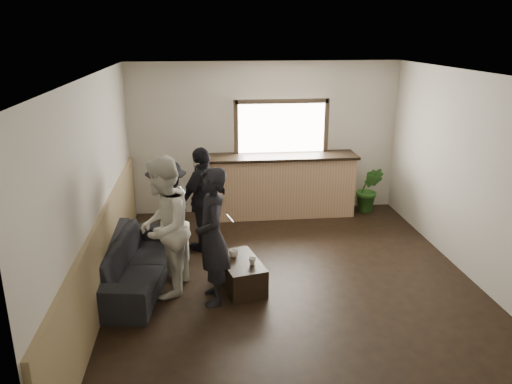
{
  "coord_description": "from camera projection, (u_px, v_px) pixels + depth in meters",
  "views": [
    {
      "loc": [
        -1.19,
        -6.06,
        3.31
      ],
      "look_at": [
        -0.46,
        0.4,
        1.2
      ],
      "focal_mm": 35.0,
      "sensor_mm": 36.0,
      "label": 1
    }
  ],
  "objects": [
    {
      "name": "ground",
      "position": [
        292.0,
        283.0,
        6.87
      ],
      "size": [
        5.0,
        6.0,
        0.01
      ],
      "primitive_type": "cube",
      "color": "black"
    },
    {
      "name": "room_shell",
      "position": [
        238.0,
        183.0,
        6.34
      ],
      "size": [
        5.01,
        6.01,
        2.8
      ],
      "color": "silver",
      "rests_on": "ground"
    },
    {
      "name": "bar_counter",
      "position": [
        283.0,
        181.0,
        9.26
      ],
      "size": [
        2.7,
        0.68,
        2.13
      ],
      "color": "tan",
      "rests_on": "ground"
    },
    {
      "name": "sofa",
      "position": [
        134.0,
        261.0,
        6.78
      ],
      "size": [
        1.16,
        2.3,
        0.64
      ],
      "primitive_type": "imported",
      "rotation": [
        0.0,
        0.0,
        1.43
      ],
      "color": "black",
      "rests_on": "ground"
    },
    {
      "name": "coffee_table",
      "position": [
        241.0,
        273.0,
        6.72
      ],
      "size": [
        0.66,
        0.95,
        0.38
      ],
      "primitive_type": "cube",
      "rotation": [
        0.0,
        0.0,
        0.23
      ],
      "color": "black",
      "rests_on": "ground"
    },
    {
      "name": "cup_a",
      "position": [
        233.0,
        253.0,
        6.76
      ],
      "size": [
        0.18,
        0.18,
        0.1
      ],
      "primitive_type": "imported",
      "rotation": [
        0.0,
        0.0,
        2.3
      ],
      "color": "silver",
      "rests_on": "coffee_table"
    },
    {
      "name": "cup_b",
      "position": [
        252.0,
        261.0,
        6.54
      ],
      "size": [
        0.14,
        0.14,
        0.09
      ],
      "primitive_type": "imported",
      "rotation": [
        0.0,
        0.0,
        0.96
      ],
      "color": "silver",
      "rests_on": "coffee_table"
    },
    {
      "name": "potted_plant",
      "position": [
        369.0,
        189.0,
        9.45
      ],
      "size": [
        0.59,
        0.53,
        0.89
      ],
      "primitive_type": "imported",
      "rotation": [
        0.0,
        0.0,
        -0.34
      ],
      "color": "#2D6623",
      "rests_on": "ground"
    },
    {
      "name": "person_a",
      "position": [
        212.0,
        237.0,
        6.17
      ],
      "size": [
        0.5,
        0.67,
        1.76
      ],
      "rotation": [
        0.0,
        0.0,
        -1.49
      ],
      "color": "black",
      "rests_on": "ground"
    },
    {
      "name": "person_b",
      "position": [
        163.0,
        227.0,
        6.35
      ],
      "size": [
        0.88,
        1.03,
        1.84
      ],
      "rotation": [
        0.0,
        0.0,
        -1.79
      ],
      "color": "silver",
      "rests_on": "ground"
    },
    {
      "name": "person_c",
      "position": [
        168.0,
        212.0,
        7.27
      ],
      "size": [
        0.69,
        1.08,
        1.58
      ],
      "rotation": [
        0.0,
        0.0,
        -1.46
      ],
      "color": "black",
      "rests_on": "ground"
    },
    {
      "name": "person_d",
      "position": [
        204.0,
        199.0,
        7.72
      ],
      "size": [
        0.95,
        0.98,
        1.65
      ],
      "rotation": [
        0.0,
        0.0,
        -2.31
      ],
      "color": "black",
      "rests_on": "ground"
    }
  ]
}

